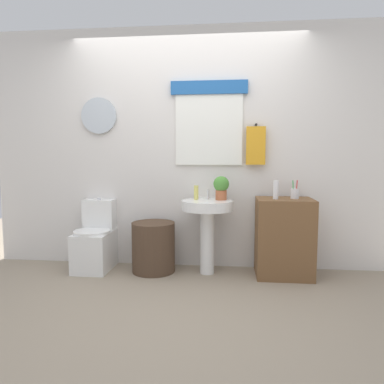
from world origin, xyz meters
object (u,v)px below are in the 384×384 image
(toilet, at_px, (96,242))
(soap_bottle, at_px, (196,193))
(pedestal_sink, at_px, (207,218))
(wooden_cabinet, at_px, (284,237))
(lotion_bottle, at_px, (276,190))
(toothbrush_cup, at_px, (295,193))
(potted_plant, at_px, (221,187))
(laundry_hamper, at_px, (153,247))

(toilet, distance_m, soap_bottle, 1.23)
(pedestal_sink, height_order, wooden_cabinet, wooden_cabinet)
(pedestal_sink, height_order, lotion_bottle, lotion_bottle)
(pedestal_sink, height_order, toothbrush_cup, toothbrush_cup)
(toilet, distance_m, potted_plant, 1.49)
(toilet, xyz_separation_m, lotion_bottle, (1.90, -0.07, 0.60))
(potted_plant, bearing_deg, wooden_cabinet, -5.35)
(soap_bottle, bearing_deg, laundry_hamper, -173.65)
(pedestal_sink, xyz_separation_m, wooden_cabinet, (0.78, 0.00, -0.19))
(toilet, xyz_separation_m, laundry_hamper, (0.65, -0.03, -0.03))
(pedestal_sink, bearing_deg, toilet, 178.47)
(pedestal_sink, height_order, potted_plant, potted_plant)
(toilet, relative_size, soap_bottle, 5.11)
(laundry_hamper, distance_m, lotion_bottle, 1.40)
(toilet, xyz_separation_m, soap_bottle, (1.09, 0.02, 0.55))
(laundry_hamper, xyz_separation_m, potted_plant, (0.71, 0.06, 0.64))
(toilet, height_order, pedestal_sink, pedestal_sink)
(lotion_bottle, bearing_deg, laundry_hamper, 178.17)
(pedestal_sink, distance_m, soap_bottle, 0.29)
(potted_plant, bearing_deg, pedestal_sink, -156.80)
(laundry_hamper, bearing_deg, lotion_bottle, -1.83)
(soap_bottle, relative_size, lotion_bottle, 0.80)
(soap_bottle, height_order, potted_plant, potted_plant)
(potted_plant, xyz_separation_m, lotion_bottle, (0.54, -0.10, -0.02))
(pedestal_sink, xyz_separation_m, potted_plant, (0.14, 0.06, 0.32))
(laundry_hamper, distance_m, toothbrush_cup, 1.56)
(laundry_hamper, bearing_deg, wooden_cabinet, 0.00)
(wooden_cabinet, bearing_deg, toothbrush_cup, 11.58)
(wooden_cabinet, xyz_separation_m, soap_bottle, (-0.90, 0.05, 0.44))
(laundry_hamper, xyz_separation_m, toothbrush_cup, (1.45, 0.02, 0.58))
(pedestal_sink, xyz_separation_m, lotion_bottle, (0.68, -0.04, 0.30))
(toilet, distance_m, toothbrush_cup, 2.17)
(pedestal_sink, bearing_deg, laundry_hamper, 180.00)
(wooden_cabinet, xyz_separation_m, potted_plant, (-0.64, 0.06, 0.51))
(wooden_cabinet, bearing_deg, pedestal_sink, 180.00)
(soap_bottle, xyz_separation_m, potted_plant, (0.26, 0.01, 0.06))
(laundry_hamper, xyz_separation_m, lotion_bottle, (1.25, -0.04, 0.63))
(laundry_hamper, distance_m, potted_plant, 0.96)
(toilet, bearing_deg, wooden_cabinet, -0.93)
(soap_bottle, bearing_deg, pedestal_sink, -22.62)
(wooden_cabinet, distance_m, soap_bottle, 1.01)
(soap_bottle, xyz_separation_m, toothbrush_cup, (1.00, -0.03, 0.01))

